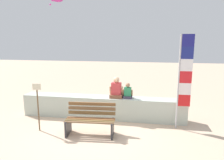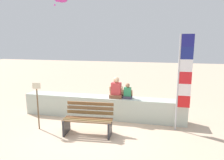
# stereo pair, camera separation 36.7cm
# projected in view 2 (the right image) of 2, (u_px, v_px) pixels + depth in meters

# --- Properties ---
(ground_plane) EXTENTS (40.00, 40.00, 0.00)m
(ground_plane) POSITION_uv_depth(u_px,v_px,m) (93.00, 130.00, 6.30)
(ground_plane) COLOR #CFB093
(seawall_ledge) EXTENTS (5.62, 0.54, 0.76)m
(seawall_ledge) POSITION_uv_depth(u_px,v_px,m) (102.00, 107.00, 7.25)
(seawall_ledge) COLOR #B4C0B2
(seawall_ledge) RESTS_ON ground
(park_bench) EXTENTS (1.44, 0.71, 0.88)m
(park_bench) POSITION_uv_depth(u_px,v_px,m) (88.00, 120.00, 5.99)
(park_bench) COLOR brown
(park_bench) RESTS_ON ground
(person_adult) EXTENTS (0.47, 0.35, 0.72)m
(person_adult) POSITION_uv_depth(u_px,v_px,m) (116.00, 90.00, 7.00)
(person_adult) COLOR brown
(person_adult) RESTS_ON seawall_ledge
(person_child) EXTENTS (0.34, 0.25, 0.52)m
(person_child) POSITION_uv_depth(u_px,v_px,m) (128.00, 92.00, 6.93)
(person_child) COLOR #3B3548
(person_child) RESTS_ON seawall_ledge
(flag_banner) EXTENTS (0.40, 0.05, 2.85)m
(flag_banner) POSITION_uv_depth(u_px,v_px,m) (183.00, 76.00, 6.00)
(flag_banner) COLOR #B7B7BC
(flag_banner) RESTS_ON ground
(sign_post) EXTENTS (0.24, 0.07, 1.44)m
(sign_post) POSITION_uv_depth(u_px,v_px,m) (38.00, 102.00, 6.22)
(sign_post) COLOR brown
(sign_post) RESTS_ON ground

